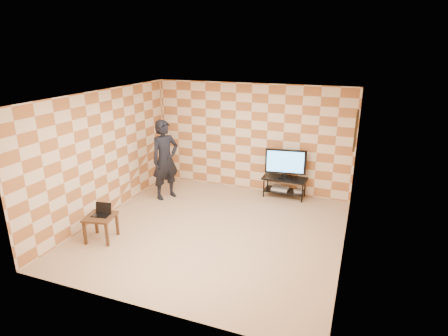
{
  "coord_description": "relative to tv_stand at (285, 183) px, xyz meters",
  "views": [
    {
      "loc": [
        2.61,
        -6.25,
        3.61
      ],
      "look_at": [
        0.0,
        0.6,
        1.15
      ],
      "focal_mm": 30.0,
      "sensor_mm": 36.0,
      "label": 1
    }
  ],
  "objects": [
    {
      "name": "wall_front",
      "position": [
        -0.96,
        -4.74,
        0.98
      ],
      "size": [
        5.0,
        0.02,
        2.7
      ],
      "primitive_type": "cube",
      "color": "beige",
      "rests_on": "ground"
    },
    {
      "name": "ceiling",
      "position": [
        -0.96,
        -2.24,
        2.33
      ],
      "size": [
        5.0,
        5.0,
        0.02
      ],
      "primitive_type": "cube",
      "color": "white",
      "rests_on": "wall_back"
    },
    {
      "name": "wall_back",
      "position": [
        -0.96,
        0.26,
        0.98
      ],
      "size": [
        5.0,
        0.02,
        2.7
      ],
      "primitive_type": "cube",
      "color": "beige",
      "rests_on": "ground"
    },
    {
      "name": "wall_right",
      "position": [
        1.54,
        -2.24,
        0.98
      ],
      "size": [
        0.02,
        5.0,
        2.7
      ],
      "primitive_type": "cube",
      "color": "beige",
      "rests_on": "ground"
    },
    {
      "name": "tv_stand",
      "position": [
        0.0,
        0.0,
        0.0
      ],
      "size": [
        1.07,
        0.48,
        0.5
      ],
      "color": "black",
      "rests_on": "floor"
    },
    {
      "name": "wall_art",
      "position": [
        1.51,
        -0.69,
        1.58
      ],
      "size": [
        0.04,
        0.72,
        0.72
      ],
      "color": "black",
      "rests_on": "wall_right"
    },
    {
      "name": "tv",
      "position": [
        -0.0,
        -0.0,
        0.53
      ],
      "size": [
        0.98,
        0.22,
        0.71
      ],
      "color": "black",
      "rests_on": "tv_stand"
    },
    {
      "name": "wall_left",
      "position": [
        -3.46,
        -2.24,
        0.98
      ],
      "size": [
        0.02,
        5.0,
        2.7
      ],
      "primitive_type": "cube",
      "color": "beige",
      "rests_on": "ground"
    },
    {
      "name": "game_console",
      "position": [
        0.35,
        0.0,
        -0.17
      ],
      "size": [
        0.24,
        0.2,
        0.05
      ],
      "primitive_type": "cube",
      "rotation": [
        0.0,
        0.0,
        0.25
      ],
      "color": "silver",
      "rests_on": "tv_stand"
    },
    {
      "name": "dvd_player",
      "position": [
        -0.1,
        0.01,
        -0.16
      ],
      "size": [
        0.4,
        0.3,
        0.07
      ],
      "primitive_type": "cube",
      "rotation": [
        0.0,
        0.0,
        -0.04
      ],
      "color": "#BDBDBF",
      "rests_on": "tv_stand"
    },
    {
      "name": "side_table",
      "position": [
        -2.83,
        -3.33,
        0.04
      ],
      "size": [
        0.62,
        0.62,
        0.5
      ],
      "color": "#352416",
      "rests_on": "floor"
    },
    {
      "name": "laptop",
      "position": [
        -2.83,
        -3.26,
        0.18
      ],
      "size": [
        0.36,
        0.3,
        0.21
      ],
      "color": "black",
      "rests_on": "side_table"
    },
    {
      "name": "person",
      "position": [
        -2.69,
        -1.04,
        0.59
      ],
      "size": [
        0.75,
        0.84,
        1.92
      ],
      "primitive_type": "imported",
      "rotation": [
        0.0,
        0.0,
        1.05
      ],
      "color": "black",
      "rests_on": "floor"
    },
    {
      "name": "floor",
      "position": [
        -0.96,
        -2.24,
        -0.37
      ],
      "size": [
        5.0,
        5.0,
        0.0
      ],
      "primitive_type": "plane",
      "color": "tan",
      "rests_on": "ground"
    }
  ]
}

